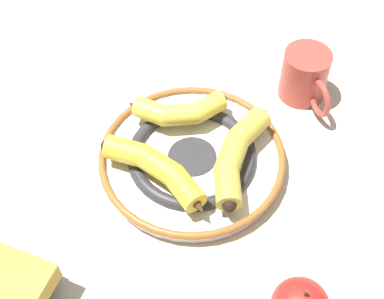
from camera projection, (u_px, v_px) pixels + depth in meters
The scene contains 6 objects.
ground_plane at pixel (213, 163), 0.90m from camera, with size 2.80×2.80×0.00m, color beige.
decorative_bowl at pixel (192, 158), 0.88m from camera, with size 0.31×0.31×0.04m.
banana_a at pixel (237, 153), 0.84m from camera, with size 0.21×0.07×0.04m.
banana_b at pixel (158, 169), 0.82m from camera, with size 0.09×0.21×0.04m.
banana_c at pixel (178, 111), 0.90m from camera, with size 0.10×0.16×0.04m.
coffee_mug at pixel (305, 75), 0.96m from camera, with size 0.12×0.11×0.10m.
Camera 1 is at (-0.50, -0.16, 0.73)m, focal length 50.00 mm.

